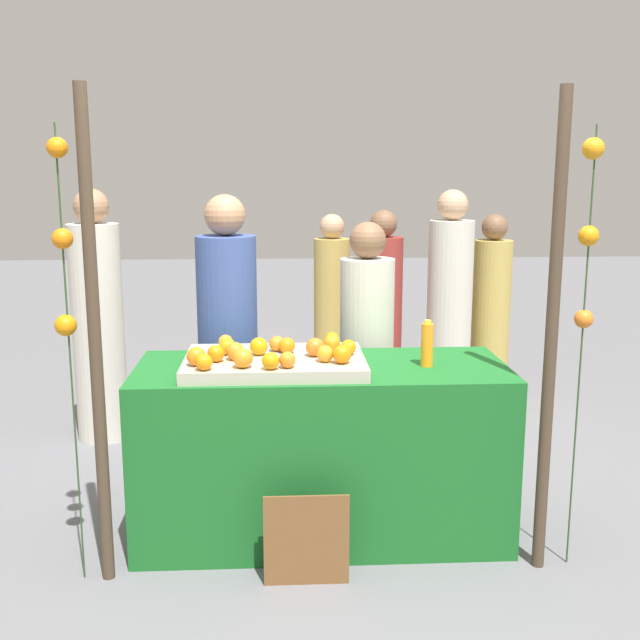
{
  "coord_description": "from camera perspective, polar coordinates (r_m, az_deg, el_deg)",
  "views": [
    {
      "loc": [
        -0.2,
        -3.61,
        1.83
      ],
      "look_at": [
        0.0,
        0.15,
        1.08
      ],
      "focal_mm": 42.55,
      "sensor_mm": 36.0,
      "label": 1
    }
  ],
  "objects": [
    {
      "name": "ground_plane",
      "position": [
        4.05,
        0.12,
        -15.53
      ],
      "size": [
        24.0,
        24.0,
        0.0
      ],
      "primitive_type": "plane",
      "color": "slate"
    },
    {
      "name": "stall_counter",
      "position": [
        3.87,
        0.12,
        -9.74
      ],
      "size": [
        1.83,
        0.73,
        0.88
      ],
      "primitive_type": "cube",
      "color": "#196023",
      "rests_on": "ground_plane"
    },
    {
      "name": "orange_tray",
      "position": [
        3.68,
        -3.43,
        -3.22
      ],
      "size": [
        0.87,
        0.58,
        0.06
      ],
      "primitive_type": "cube",
      "color": "#B2AD99",
      "rests_on": "stall_counter"
    },
    {
      "name": "orange_0",
      "position": [
        3.56,
        0.39,
        -2.55
      ],
      "size": [
        0.08,
        0.08,
        0.08
      ],
      "primitive_type": "sphere",
      "color": "orange",
      "rests_on": "orange_tray"
    },
    {
      "name": "orange_1",
      "position": [
        3.53,
        1.67,
        -2.59
      ],
      "size": [
        0.09,
        0.09,
        0.09
      ],
      "primitive_type": "sphere",
      "color": "orange",
      "rests_on": "orange_tray"
    },
    {
      "name": "orange_2",
      "position": [
        3.67,
        -0.37,
        -2.06
      ],
      "size": [
        0.09,
        0.09,
        0.09
      ],
      "primitive_type": "sphere",
      "color": "orange",
      "rests_on": "orange_tray"
    },
    {
      "name": "orange_3",
      "position": [
        3.85,
        -7.11,
        -1.64
      ],
      "size": [
        0.07,
        0.07,
        0.07
      ],
      "primitive_type": "sphere",
      "color": "orange",
      "rests_on": "orange_tray"
    },
    {
      "name": "orange_4",
      "position": [
        3.72,
        -6.98,
        -1.99
      ],
      "size": [
        0.08,
        0.08,
        0.08
      ],
      "primitive_type": "sphere",
      "color": "orange",
      "rests_on": "orange_tray"
    },
    {
      "name": "orange_5",
      "position": [
        3.7,
        2.15,
        -2.07
      ],
      "size": [
        0.08,
        0.08,
        0.08
      ],
      "primitive_type": "sphere",
      "color": "orange",
      "rests_on": "orange_tray"
    },
    {
      "name": "orange_6",
      "position": [
        3.76,
        0.9,
        -1.76
      ],
      "size": [
        0.08,
        0.08,
        0.08
      ],
      "primitive_type": "sphere",
      "color": "orange",
      "rests_on": "orange_tray"
    },
    {
      "name": "orange_7",
      "position": [
        3.59,
        -7.84,
        -2.51
      ],
      "size": [
        0.08,
        0.08,
        0.08
      ],
      "primitive_type": "sphere",
      "color": "orange",
      "rests_on": "orange_tray"
    },
    {
      "name": "orange_8",
      "position": [
        3.88,
        0.91,
        -1.45
      ],
      "size": [
        0.07,
        0.07,
        0.07
      ],
      "primitive_type": "sphere",
      "color": "orange",
      "rests_on": "orange_tray"
    },
    {
      "name": "orange_9",
      "position": [
        3.47,
        -5.82,
        -2.87
      ],
      "size": [
        0.09,
        0.09,
        0.09
      ],
      "primitive_type": "sphere",
      "color": "orange",
      "rests_on": "orange_tray"
    },
    {
      "name": "orange_10",
      "position": [
        3.54,
        -9.29,
        -2.72
      ],
      "size": [
        0.09,
        0.09,
        0.09
      ],
      "primitive_type": "sphere",
      "color": "orange",
      "rests_on": "orange_tray"
    },
    {
      "name": "orange_11",
      "position": [
        3.73,
        -2.49,
        -1.93
      ],
      "size": [
        0.08,
        0.08,
        0.08
      ],
      "primitive_type": "sphere",
      "color": "orange",
      "rests_on": "orange_tray"
    },
    {
      "name": "orange_12",
      "position": [
        3.43,
        -3.74,
        -3.1
      ],
      "size": [
        0.08,
        0.08,
        0.08
      ],
      "primitive_type": "sphere",
      "color": "orange",
      "rests_on": "orange_tray"
    },
    {
      "name": "orange_13",
      "position": [
        3.77,
        -3.26,
        -1.79
      ],
      "size": [
        0.08,
        0.08,
        0.08
      ],
      "primitive_type": "sphere",
      "color": "orange",
      "rests_on": "orange_tray"
    },
    {
      "name": "orange_14",
      "position": [
        3.46,
        -2.48,
        -3.01
      ],
      "size": [
        0.08,
        0.08,
        0.08
      ],
      "primitive_type": "sphere",
      "color": "orange",
      "rests_on": "orange_tray"
    },
    {
      "name": "orange_15",
      "position": [
        3.7,
        -4.63,
        -1.99
      ],
      "size": [
        0.09,
        0.09,
        0.09
      ],
      "primitive_type": "sphere",
      "color": "orange",
      "rests_on": "orange_tray"
    },
    {
      "name": "orange_16",
      "position": [
        3.62,
        -6.38,
        -2.35
      ],
      "size": [
        0.09,
        0.09,
        0.09
      ],
      "primitive_type": "sphere",
      "color": "orange",
      "rests_on": "orange_tray"
    },
    {
      "name": "orange_17",
      "position": [
        3.45,
        -8.71,
        -3.15
      ],
      "size": [
        0.08,
        0.08,
        0.08
      ],
      "primitive_type": "sphere",
      "color": "orange",
      "rests_on": "orange_tray"
    },
    {
      "name": "juice_bottle",
      "position": [
        3.74,
        8.06,
        -1.83
      ],
      "size": [
        0.06,
        0.06,
        0.23
      ],
      "color": "orange",
      "rests_on": "stall_counter"
    },
    {
      "name": "chalkboard_sign",
      "position": [
        3.51,
        -1.03,
        -16.26
      ],
      "size": [
        0.38,
        0.03,
        0.44
      ],
      "color": "brown",
      "rests_on": "ground_plane"
    },
    {
      "name": "vendor_left",
      "position": [
        4.37,
        -6.92,
        -2.56
      ],
      "size": [
        0.34,
        0.34,
        1.69
      ],
      "color": "#384C8C",
      "rests_on": "ground_plane"
    },
    {
      "name": "vendor_right",
      "position": [
        4.39,
        3.5,
        -3.38
      ],
      "size": [
        0.31,
        0.31,
        1.54
      ],
      "color": "beige",
      "rests_on": "ground_plane"
    },
    {
      "name": "crowd_person_0",
      "position": [
        6.23,
        0.89,
        0.74
      ],
      "size": [
        0.29,
        0.29,
        1.47
      ],
      "color": "tan",
      "rests_on": "ground_plane"
    },
    {
      "name": "crowd_person_1",
      "position": [
        5.85,
        4.68,
        0.26
      ],
      "size": [
        0.31,
        0.31,
        1.53
      ],
      "color": "maroon",
      "rests_on": "ground_plane"
    },
    {
      "name": "crowd_person_2",
      "position": [
        6.13,
        12.72,
        0.34
      ],
      "size": [
        0.3,
        0.3,
        1.48
      ],
      "color": "tan",
      "rests_on": "ground_plane"
    },
    {
      "name": "crowd_person_3",
      "position": [
        5.8,
        9.69,
        0.76
      ],
      "size": [
        0.34,
        0.34,
        1.68
      ],
      "color": "beige",
      "rests_on": "ground_plane"
    },
    {
      "name": "crowd_person_4",
      "position": [
        5.32,
        -16.35,
        -0.37
      ],
      "size": [
        0.34,
        0.34,
        1.7
      ],
      "color": "beige",
      "rests_on": "ground_plane"
    },
    {
      "name": "canopy_post_left",
      "position": [
        3.38,
        -16.55,
        -1.84
      ],
      "size": [
        0.06,
        0.06,
        2.17
      ],
      "primitive_type": "cylinder",
      "color": "#473828",
      "rests_on": "ground_plane"
    },
    {
      "name": "canopy_post_right",
      "position": [
        3.5,
        16.99,
        -1.43
      ],
      "size": [
        0.06,
        0.06,
        2.17
      ],
      "primitive_type": "cylinder",
      "color": "#473828",
      "rests_on": "ground_plane"
    },
    {
      "name": "garland_strand_left",
      "position": [
        3.35,
        -18.78,
        4.75
      ],
      "size": [
        0.1,
        0.1,
        2.01
      ],
      "color": "#2D4C23",
      "rests_on": "ground_plane"
    },
    {
      "name": "garland_strand_right",
      "position": [
        3.5,
        19.54,
        6.16
      ],
      "size": [
        0.1,
        0.1,
        2.01
      ],
      "color": "#2D4C23",
      "rests_on": "ground_plane"
    }
  ]
}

